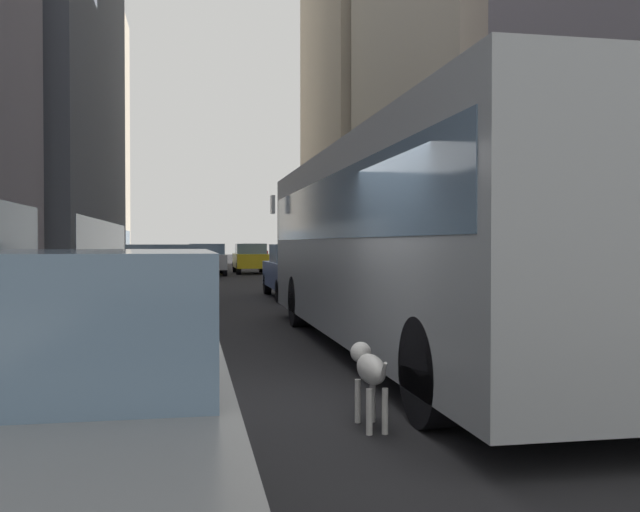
% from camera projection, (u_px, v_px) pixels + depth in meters
% --- Properties ---
extents(ground_plane, '(120.00, 120.00, 0.00)m').
position_uv_depth(ground_plane, '(225.00, 271.00, 41.45)').
color(ground_plane, '#232326').
extents(sidewalk_left, '(2.40, 110.00, 0.15)m').
position_uv_depth(sidewalk_left, '(126.00, 270.00, 40.40)').
color(sidewalk_left, '#ADA89E').
rests_on(sidewalk_left, ground).
extents(sidewalk_right, '(2.40, 110.00, 0.15)m').
position_uv_depth(sidewalk_right, '(319.00, 269.00, 42.49)').
color(sidewalk_right, '#ADA89E').
rests_on(sidewalk_right, ground).
extents(building_left_far, '(8.39, 18.64, 22.28)m').
position_uv_depth(building_left_far, '(68.00, 128.00, 57.42)').
color(building_left_far, '#A0937F').
rests_on(building_left_far, ground).
extents(building_right_mid, '(8.92, 17.08, 21.40)m').
position_uv_depth(building_right_mid, '(479.00, 58.00, 34.07)').
color(building_right_mid, '#B2A893').
rests_on(building_right_mid, ground).
extents(transit_bus, '(2.78, 11.53, 3.05)m').
position_uv_depth(transit_bus, '(408.00, 235.00, 10.52)').
color(transit_bus, '#999EA3').
rests_on(transit_bus, ground).
extents(car_silver_sedan, '(1.93, 4.30, 1.62)m').
position_uv_depth(car_silver_sedan, '(207.00, 259.00, 36.23)').
color(car_silver_sedan, '#B7BABF').
rests_on(car_silver_sedan, ground).
extents(car_black_suv, '(1.75, 4.32, 1.62)m').
position_uv_depth(car_black_suv, '(161.00, 275.00, 18.21)').
color(car_black_suv, black).
rests_on(car_black_suv, ground).
extents(car_blue_hatchback, '(1.78, 4.14, 1.62)m').
position_uv_depth(car_blue_hatchback, '(299.00, 271.00, 21.12)').
color(car_blue_hatchback, '#4C6BB7').
rests_on(car_blue_hatchback, ground).
extents(car_red_coupe, '(1.86, 4.57, 1.62)m').
position_uv_depth(car_red_coupe, '(253.00, 254.00, 54.50)').
color(car_red_coupe, red).
rests_on(car_red_coupe, ground).
extents(car_grey_wagon, '(1.86, 4.27, 1.62)m').
position_uv_depth(car_grey_wagon, '(28.00, 418.00, 3.32)').
color(car_grey_wagon, slate).
rests_on(car_grey_wagon, ground).
extents(car_yellow_taxi, '(1.72, 4.03, 1.62)m').
position_uv_depth(car_yellow_taxi, '(250.00, 258.00, 38.10)').
color(car_yellow_taxi, yellow).
rests_on(car_yellow_taxi, ground).
extents(dalmatian_dog, '(0.22, 0.96, 0.72)m').
position_uv_depth(dalmatian_dog, '(369.00, 370.00, 6.29)').
color(dalmatian_dog, white).
rests_on(dalmatian_dog, ground).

